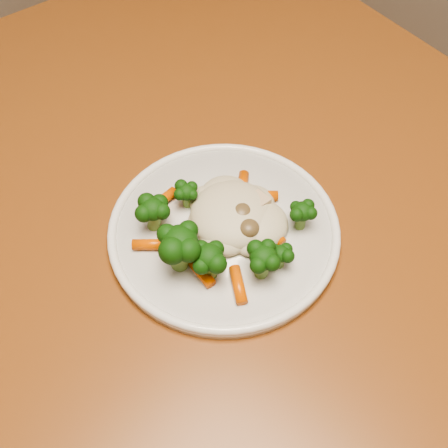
% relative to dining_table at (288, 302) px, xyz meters
% --- Properties ---
extents(dining_table, '(1.39, 1.09, 0.75)m').
position_rel_dining_table_xyz_m(dining_table, '(0.00, 0.00, 0.00)').
color(dining_table, brown).
rests_on(dining_table, ground).
extents(plate, '(0.26, 0.26, 0.01)m').
position_rel_dining_table_xyz_m(plate, '(-0.08, -0.02, 0.10)').
color(plate, white).
rests_on(plate, dining_table).
extents(meal, '(0.18, 0.17, 0.05)m').
position_rel_dining_table_xyz_m(meal, '(-0.08, -0.04, 0.13)').
color(meal, beige).
rests_on(meal, plate).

